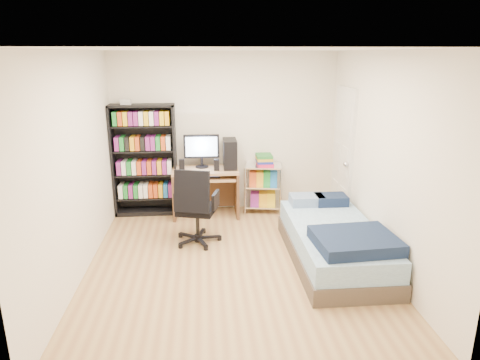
{
  "coord_description": "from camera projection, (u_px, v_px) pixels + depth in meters",
  "views": [
    {
      "loc": [
        -0.33,
        -4.69,
        2.46
      ],
      "look_at": [
        0.11,
        0.4,
        0.94
      ],
      "focal_mm": 32.0,
      "sensor_mm": 36.0,
      "label": 1
    }
  ],
  "objects": [
    {
      "name": "room",
      "position": [
        234.0,
        164.0,
        4.85
      ],
      "size": [
        3.58,
        4.08,
        2.58
      ],
      "color": "tan",
      "rests_on": "ground"
    },
    {
      "name": "media_shelf",
      "position": [
        145.0,
        159.0,
        6.61
      ],
      "size": [
        0.97,
        0.32,
        1.8
      ],
      "color": "black",
      "rests_on": "room"
    },
    {
      "name": "computer_desk",
      "position": [
        212.0,
        172.0,
        6.64
      ],
      "size": [
        1.01,
        0.58,
        1.27
      ],
      "color": "#A88156",
      "rests_on": "room"
    },
    {
      "name": "office_chair",
      "position": [
        196.0,
        220.0,
        5.68
      ],
      "size": [
        0.77,
        0.77,
        1.06
      ],
      "rotation": [
        0.0,
        0.0,
        -0.26
      ],
      "color": "black",
      "rests_on": "room"
    },
    {
      "name": "wire_cart",
      "position": [
        263.0,
        174.0,
        6.77
      ],
      "size": [
        0.64,
        0.51,
        0.95
      ],
      "rotation": [
        0.0,
        0.0,
        -0.16
      ],
      "color": "white",
      "rests_on": "room"
    },
    {
      "name": "bed",
      "position": [
        335.0,
        242.0,
        5.21
      ],
      "size": [
        1.01,
        2.03,
        0.58
      ],
      "color": "#4E423A",
      "rests_on": "room"
    },
    {
      "name": "door",
      "position": [
        343.0,
        155.0,
        6.35
      ],
      "size": [
        0.12,
        0.8,
        2.0
      ],
      "color": "silver",
      "rests_on": "room"
    }
  ]
}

